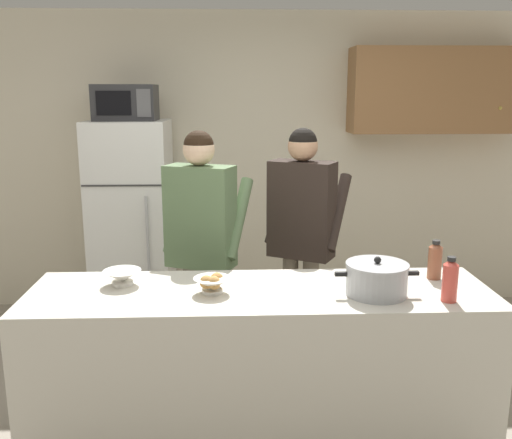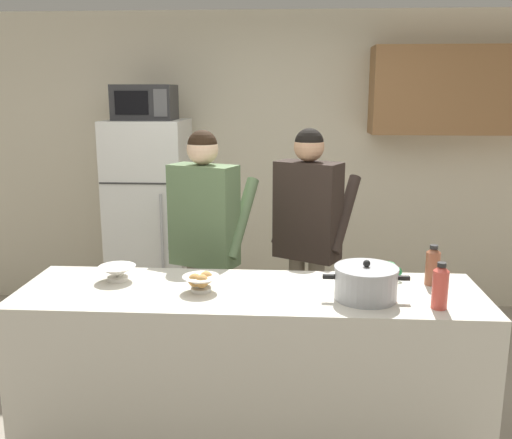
{
  "view_description": "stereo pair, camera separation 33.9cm",
  "coord_description": "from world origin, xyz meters",
  "px_view_note": "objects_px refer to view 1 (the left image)",
  "views": [
    {
      "loc": [
        -0.13,
        -2.76,
        1.92
      ],
      "look_at": [
        0.0,
        0.55,
        1.17
      ],
      "focal_mm": 39.52,
      "sensor_mm": 36.0,
      "label": 1
    },
    {
      "loc": [
        0.2,
        -2.75,
        1.92
      ],
      "look_at": [
        0.0,
        0.55,
        1.17
      ],
      "focal_mm": 39.52,
      "sensor_mm": 36.0,
      "label": 2
    }
  ],
  "objects_px": {
    "cooking_pot": "(377,279)",
    "empty_bowl": "(122,277)",
    "coffee_mug": "(390,268)",
    "bottle_mid_counter": "(450,280)",
    "person_near_pot": "(201,230)",
    "bread_bowl": "(212,283)",
    "refrigerator": "(132,224)",
    "person_by_sink": "(302,222)",
    "microwave": "(126,103)",
    "bottle_near_edge": "(435,260)"
  },
  "relations": [
    {
      "from": "refrigerator",
      "to": "person_near_pot",
      "type": "height_order",
      "value": "refrigerator"
    },
    {
      "from": "coffee_mug",
      "to": "bottle_near_edge",
      "type": "relative_size",
      "value": 0.6
    },
    {
      "from": "bread_bowl",
      "to": "cooking_pot",
      "type": "bearing_deg",
      "value": -3.66
    },
    {
      "from": "person_near_pot",
      "to": "bottle_mid_counter",
      "type": "bearing_deg",
      "value": -36.93
    },
    {
      "from": "coffee_mug",
      "to": "cooking_pot",
      "type": "bearing_deg",
      "value": -117.61
    },
    {
      "from": "empty_bowl",
      "to": "bottle_mid_counter",
      "type": "height_order",
      "value": "bottle_mid_counter"
    },
    {
      "from": "bottle_mid_counter",
      "to": "empty_bowl",
      "type": "bearing_deg",
      "value": 169.49
    },
    {
      "from": "cooking_pot",
      "to": "bottle_near_edge",
      "type": "distance_m",
      "value": 0.45
    },
    {
      "from": "person_by_sink",
      "to": "empty_bowl",
      "type": "relative_size",
      "value": 8.38
    },
    {
      "from": "bread_bowl",
      "to": "bottle_near_edge",
      "type": "relative_size",
      "value": 0.88
    },
    {
      "from": "person_near_pot",
      "to": "bottle_near_edge",
      "type": "distance_m",
      "value": 1.44
    },
    {
      "from": "person_near_pot",
      "to": "cooking_pot",
      "type": "xyz_separation_m",
      "value": [
        0.93,
        -0.84,
        -0.06
      ]
    },
    {
      "from": "cooking_pot",
      "to": "bread_bowl",
      "type": "height_order",
      "value": "cooking_pot"
    },
    {
      "from": "refrigerator",
      "to": "bottle_mid_counter",
      "type": "relative_size",
      "value": 7.51
    },
    {
      "from": "bottle_mid_counter",
      "to": "person_by_sink",
      "type": "bearing_deg",
      "value": 117.54
    },
    {
      "from": "person_near_pot",
      "to": "bread_bowl",
      "type": "height_order",
      "value": "person_near_pot"
    },
    {
      "from": "bottle_mid_counter",
      "to": "microwave",
      "type": "bearing_deg",
      "value": 133.12
    },
    {
      "from": "refrigerator",
      "to": "person_near_pot",
      "type": "xyz_separation_m",
      "value": [
        0.64,
        -1.1,
        0.21
      ]
    },
    {
      "from": "microwave",
      "to": "person_by_sink",
      "type": "bearing_deg",
      "value": -34.41
    },
    {
      "from": "person_near_pot",
      "to": "bottle_near_edge",
      "type": "height_order",
      "value": "person_near_pot"
    },
    {
      "from": "cooking_pot",
      "to": "bottle_mid_counter",
      "type": "distance_m",
      "value": 0.35
    },
    {
      "from": "cooking_pot",
      "to": "empty_bowl",
      "type": "relative_size",
      "value": 2.11
    },
    {
      "from": "empty_bowl",
      "to": "bottle_mid_counter",
      "type": "bearing_deg",
      "value": -10.51
    },
    {
      "from": "bottle_near_edge",
      "to": "bottle_mid_counter",
      "type": "xyz_separation_m",
      "value": [
        -0.05,
        -0.34,
        0.0
      ]
    },
    {
      "from": "person_by_sink",
      "to": "cooking_pot",
      "type": "relative_size",
      "value": 3.98
    },
    {
      "from": "coffee_mug",
      "to": "bottle_near_edge",
      "type": "height_order",
      "value": "bottle_near_edge"
    },
    {
      "from": "cooking_pot",
      "to": "coffee_mug",
      "type": "xyz_separation_m",
      "value": [
        0.15,
        0.29,
        -0.04
      ]
    },
    {
      "from": "microwave",
      "to": "person_by_sink",
      "type": "height_order",
      "value": "microwave"
    },
    {
      "from": "coffee_mug",
      "to": "bottle_mid_counter",
      "type": "xyz_separation_m",
      "value": [
        0.18,
        -0.4,
        0.06
      ]
    },
    {
      "from": "microwave",
      "to": "bottle_near_edge",
      "type": "bearing_deg",
      "value": -40.88
    },
    {
      "from": "microwave",
      "to": "bread_bowl",
      "type": "height_order",
      "value": "microwave"
    },
    {
      "from": "bottle_near_edge",
      "to": "person_near_pot",
      "type": "bearing_deg",
      "value": 155.19
    },
    {
      "from": "refrigerator",
      "to": "bottle_mid_counter",
      "type": "distance_m",
      "value": 2.79
    },
    {
      "from": "refrigerator",
      "to": "empty_bowl",
      "type": "height_order",
      "value": "refrigerator"
    },
    {
      "from": "refrigerator",
      "to": "person_by_sink",
      "type": "height_order",
      "value": "refrigerator"
    },
    {
      "from": "person_near_pot",
      "to": "coffee_mug",
      "type": "xyz_separation_m",
      "value": [
        1.08,
        -0.55,
        -0.09
      ]
    },
    {
      "from": "refrigerator",
      "to": "person_by_sink",
      "type": "relative_size",
      "value": 1.0
    },
    {
      "from": "person_near_pot",
      "to": "bread_bowl",
      "type": "relative_size",
      "value": 8.87
    },
    {
      "from": "bottle_near_edge",
      "to": "cooking_pot",
      "type": "bearing_deg",
      "value": -148.31
    },
    {
      "from": "person_by_sink",
      "to": "coffee_mug",
      "type": "relative_size",
      "value": 12.94
    },
    {
      "from": "person_by_sink",
      "to": "coffee_mug",
      "type": "xyz_separation_m",
      "value": [
        0.41,
        -0.73,
        -0.1
      ]
    },
    {
      "from": "person_near_pot",
      "to": "empty_bowl",
      "type": "relative_size",
      "value": 8.37
    },
    {
      "from": "microwave",
      "to": "bread_bowl",
      "type": "xyz_separation_m",
      "value": [
        0.73,
        -1.86,
        -0.87
      ]
    },
    {
      "from": "cooking_pot",
      "to": "empty_bowl",
      "type": "height_order",
      "value": "cooking_pot"
    },
    {
      "from": "bread_bowl",
      "to": "bottle_mid_counter",
      "type": "distance_m",
      "value": 1.17
    },
    {
      "from": "microwave",
      "to": "coffee_mug",
      "type": "relative_size",
      "value": 3.66
    },
    {
      "from": "cooking_pot",
      "to": "bread_bowl",
      "type": "distance_m",
      "value": 0.83
    },
    {
      "from": "microwave",
      "to": "coffee_mug",
      "type": "bearing_deg",
      "value": -43.48
    },
    {
      "from": "coffee_mug",
      "to": "bottle_near_edge",
      "type": "bearing_deg",
      "value": -13.64
    },
    {
      "from": "bread_bowl",
      "to": "bottle_mid_counter",
      "type": "relative_size",
      "value": 0.84
    }
  ]
}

